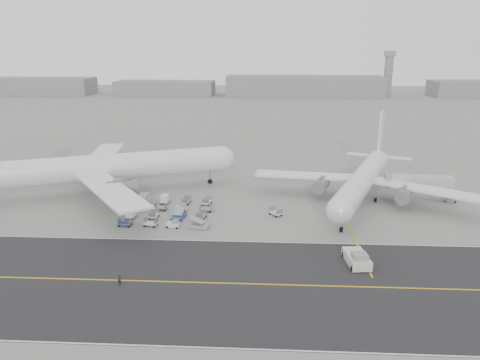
# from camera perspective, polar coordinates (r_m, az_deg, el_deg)

# --- Properties ---
(ground) EXTENTS (700.00, 700.00, 0.00)m
(ground) POSITION_cam_1_polar(r_m,az_deg,el_deg) (89.48, -5.53, -6.79)
(ground) COLOR gray
(ground) RESTS_ON ground
(taxiway) EXTENTS (220.00, 59.00, 0.03)m
(taxiway) POSITION_cam_1_polar(r_m,az_deg,el_deg) (72.75, -3.66, -12.40)
(taxiway) COLOR #2A2A2C
(taxiway) RESTS_ON ground
(horizon_buildings) EXTENTS (520.00, 28.00, 28.00)m
(horizon_buildings) POSITION_cam_1_polar(r_m,az_deg,el_deg) (343.63, 6.05, 10.18)
(horizon_buildings) COLOR gray
(horizon_buildings) RESTS_ON ground
(control_tower) EXTENTS (7.00, 7.00, 31.25)m
(control_tower) POSITION_cam_1_polar(r_m,az_deg,el_deg) (357.68, 17.64, 12.38)
(control_tower) COLOR gray
(control_tower) RESTS_ON ground
(airliner_a) EXTENTS (62.29, 61.06, 22.58)m
(airliner_a) POSITION_cam_1_polar(r_m,az_deg,el_deg) (116.79, -16.14, 1.47)
(airliner_a) COLOR white
(airliner_a) RESTS_ON ground
(airliner_b) EXTENTS (48.95, 49.92, 18.09)m
(airliner_b) POSITION_cam_1_polar(r_m,az_deg,el_deg) (110.79, 14.79, 0.11)
(airliner_b) COLOR white
(airliner_b) RESTS_ON ground
(pushback_tug) EXTENTS (3.95, 8.91, 2.51)m
(pushback_tug) POSITION_cam_1_polar(r_m,az_deg,el_deg) (80.08, 14.07, -9.27)
(pushback_tug) COLOR beige
(pushback_tug) RESTS_ON ground
(jet_bridge) EXTENTS (16.13, 4.56, 6.03)m
(jet_bridge) POSITION_cam_1_polar(r_m,az_deg,el_deg) (115.78, 21.10, -0.29)
(jet_bridge) COLOR gray
(jet_bridge) RESTS_ON ground
(gse_cluster) EXTENTS (24.95, 24.22, 2.05)m
(gse_cluster) POSITION_cam_1_polar(r_m,az_deg,el_deg) (101.12, -8.67, -4.16)
(gse_cluster) COLOR gray
(gse_cluster) RESTS_ON ground
(stray_dolly) EXTENTS (2.98, 3.21, 1.69)m
(stray_dolly) POSITION_cam_1_polar(r_m,az_deg,el_deg) (99.70, 4.36, -4.32)
(stray_dolly) COLOR silver
(stray_dolly) RESTS_ON ground
(ground_crew_a) EXTENTS (0.69, 0.57, 1.64)m
(ground_crew_a) POSITION_cam_1_polar(r_m,az_deg,el_deg) (73.90, -14.46, -11.72)
(ground_crew_a) COLOR black
(ground_crew_a) RESTS_ON ground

